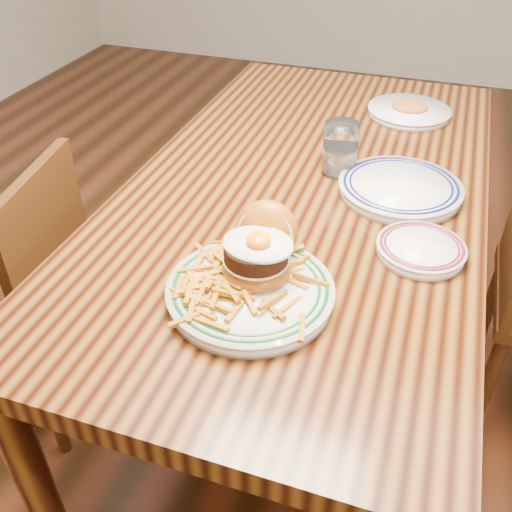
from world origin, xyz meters
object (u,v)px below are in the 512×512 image
(chair_left, at_px, (24,295))
(main_plate, at_px, (253,276))
(table, at_px, (306,212))
(side_plate, at_px, (421,249))

(chair_left, xyz_separation_m, main_plate, (0.70, -0.14, 0.35))
(chair_left, bearing_deg, table, 14.21)
(table, relative_size, main_plate, 4.98)
(side_plate, bearing_deg, table, 150.71)
(table, distance_m, main_plate, 0.46)
(table, xyz_separation_m, side_plate, (0.29, -0.22, 0.10))
(chair_left, distance_m, side_plate, 1.05)
(main_plate, bearing_deg, side_plate, 35.62)
(chair_left, relative_size, main_plate, 2.55)
(table, xyz_separation_m, main_plate, (0.01, -0.44, 0.13))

